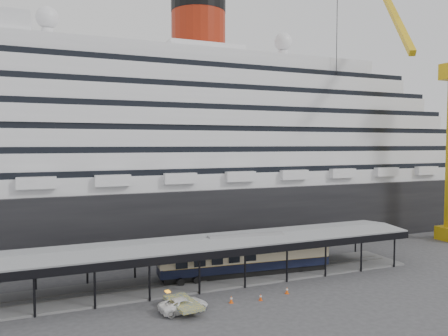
{
  "coord_description": "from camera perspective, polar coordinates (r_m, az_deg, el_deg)",
  "views": [
    {
      "loc": [
        -19.19,
        -45.52,
        17.23
      ],
      "look_at": [
        3.12,
        8.0,
        14.0
      ],
      "focal_mm": 35.0,
      "sensor_mm": 36.0,
      "label": 1
    }
  ],
  "objects": [
    {
      "name": "traffic_cone_right",
      "position": [
        52.55,
        8.22,
        -15.52
      ],
      "size": [
        0.48,
        0.48,
        0.82
      ],
      "rotation": [
        0.0,
        0.0,
        -0.14
      ],
      "color": "#DF4F0C",
      "rests_on": "ground"
    },
    {
      "name": "crane_yellow",
      "position": [
        86.83,
        27.22,
        4.63
      ],
      "size": [
        23.83,
        18.78,
        47.6
      ],
      "color": "gold",
      "rests_on": "ground"
    },
    {
      "name": "cruise_ship",
      "position": [
        79.88,
        -8.71,
        3.95
      ],
      "size": [
        130.0,
        30.0,
        43.9
      ],
      "color": "black",
      "rests_on": "ground"
    },
    {
      "name": "ground",
      "position": [
        52.31,
        0.23,
        -16.04
      ],
      "size": [
        200.0,
        200.0,
        0.0
      ],
      "primitive_type": "plane",
      "color": "#38383A",
      "rests_on": "ground"
    },
    {
      "name": "traffic_cone_mid",
      "position": [
        50.17,
        4.8,
        -16.45
      ],
      "size": [
        0.42,
        0.42,
        0.76
      ],
      "rotation": [
        0.0,
        0.0,
        -0.07
      ],
      "color": "#DC450C",
      "rests_on": "ground"
    },
    {
      "name": "platform_canopy",
      "position": [
        56.05,
        -1.81,
        -12.2
      ],
      "size": [
        56.0,
        9.18,
        5.3
      ],
      "color": "slate",
      "rests_on": "ground"
    },
    {
      "name": "pullman_carriage",
      "position": [
        57.83,
        2.86,
        -11.35
      ],
      "size": [
        22.99,
        4.89,
        22.41
      ],
      "rotation": [
        0.0,
        0.0,
        -0.09
      ],
      "color": "black",
      "rests_on": "ground"
    },
    {
      "name": "traffic_cone_left",
      "position": [
        49.3,
        0.95,
        -16.77
      ],
      "size": [
        0.44,
        0.44,
        0.82
      ],
      "rotation": [
        0.0,
        0.0,
        -0.04
      ],
      "color": "#F2560D",
      "rests_on": "ground"
    },
    {
      "name": "port_truck",
      "position": [
        47.1,
        -5.31,
        -17.36
      ],
      "size": [
        5.37,
        2.97,
        1.42
      ],
      "primitive_type": "imported",
      "rotation": [
        0.0,
        0.0,
        1.69
      ],
      "color": "white",
      "rests_on": "ground"
    }
  ]
}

